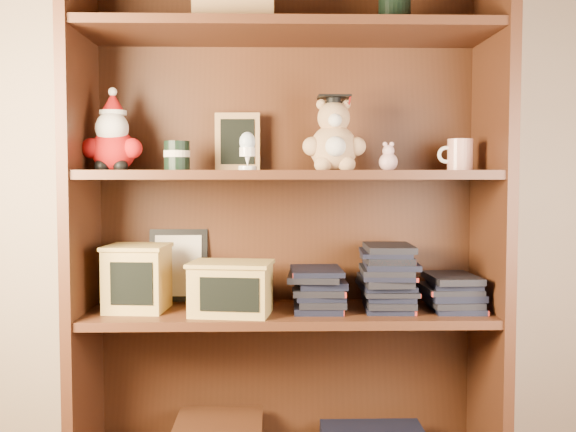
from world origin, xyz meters
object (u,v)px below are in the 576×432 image
at_px(teacher_mug, 459,155).
at_px(bookcase, 287,229).
at_px(treats_box, 137,277).
at_px(grad_teddy_bear, 334,141).

bearing_deg(teacher_mug, bookcase, 174.14).
height_order(bookcase, teacher_mug, bookcase).
xyz_separation_m(teacher_mug, treats_box, (-0.92, -0.00, -0.35)).
height_order(grad_teddy_bear, teacher_mug, grad_teddy_bear).
bearing_deg(bookcase, grad_teddy_bear, -23.35).
height_order(bookcase, grad_teddy_bear, bookcase).
bearing_deg(teacher_mug, grad_teddy_bear, -178.95).
height_order(teacher_mug, treats_box, teacher_mug).
distance_m(bookcase, treats_box, 0.45).
relative_size(bookcase, teacher_mug, 15.77).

